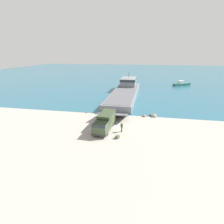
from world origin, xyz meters
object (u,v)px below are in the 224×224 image
Objects in this scene: landing_craft at (126,90)px; moored_boat_a at (182,84)px; soldier_on_ramp at (122,127)px; military_truck at (105,122)px; cargo_crate at (117,137)px.

landing_craft is 4.94× the size of moored_boat_a.
military_truck is at bearing -53.04° from soldier_on_ramp.
soldier_on_ramp is at bearing 82.56° from cargo_crate.
moored_boat_a reaches higher than soldier_on_ramp.
landing_craft reaches higher than cargo_crate.
landing_craft reaches higher than soldier_on_ramp.
moored_boat_a is 58.91m from cargo_crate.
landing_craft reaches higher than military_truck.
cargo_crate is at bearing 40.77° from soldier_on_ramp.
cargo_crate is at bearing 44.93° from military_truck.
soldier_on_ramp is 0.22× the size of moored_boat_a.
cargo_crate is (3.01, -3.41, -1.26)m from military_truck.
landing_craft is 32.74m from cargo_crate.
cargo_crate is at bearing -85.20° from landing_craft.
military_truck is at bearing 131.47° from cargo_crate.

